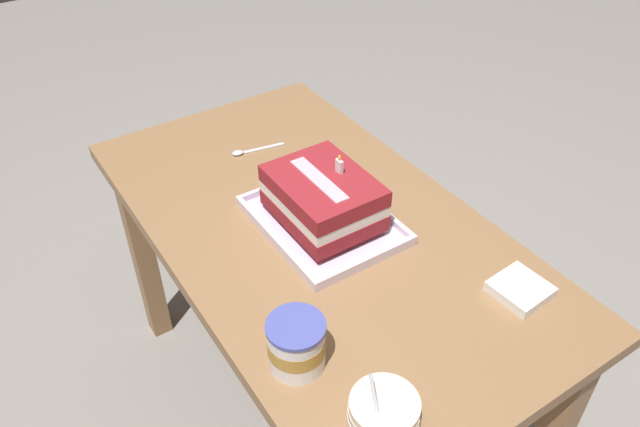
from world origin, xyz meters
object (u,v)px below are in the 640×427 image
at_px(bowl_stack, 384,413).
at_px(serving_spoon_near_tray, 246,151).
at_px(ice_cream_tub, 296,344).
at_px(birthday_cake, 323,197).
at_px(foil_tray, 323,222).
at_px(napkin_pile, 520,289).

bearing_deg(bowl_stack, serving_spoon_near_tray, 166.99).
bearing_deg(ice_cream_tub, serving_spoon_near_tray, 159.43).
relative_size(birthday_cake, serving_spoon_near_tray, 1.67).
distance_m(foil_tray, birthday_cake, 0.07).
xyz_separation_m(bowl_stack, ice_cream_tub, (-0.18, -0.05, 0.02)).
bearing_deg(birthday_cake, napkin_pile, 27.76).
distance_m(foil_tray, napkin_pile, 0.45).
bearing_deg(foil_tray, napkin_pile, 27.76).
height_order(bowl_stack, ice_cream_tub, bowl_stack).
bearing_deg(ice_cream_tub, napkin_pile, 77.80).
relative_size(birthday_cake, ice_cream_tub, 2.29).
distance_m(foil_tray, ice_cream_tub, 0.39).
distance_m(birthday_cake, napkin_pile, 0.45).
distance_m(ice_cream_tub, serving_spoon_near_tray, 0.70).
relative_size(foil_tray, serving_spoon_near_tray, 2.38).
bearing_deg(bowl_stack, birthday_cake, 157.31).
bearing_deg(foil_tray, birthday_cake, -90.00).
xyz_separation_m(foil_tray, ice_cream_tub, (0.30, -0.25, 0.04)).
distance_m(bowl_stack, napkin_pile, 0.42).
xyz_separation_m(foil_tray, bowl_stack, (0.48, -0.20, 0.02)).
distance_m(serving_spoon_near_tray, napkin_pile, 0.78).
relative_size(foil_tray, napkin_pile, 3.14).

